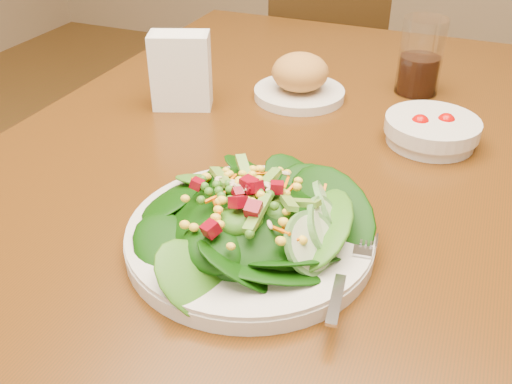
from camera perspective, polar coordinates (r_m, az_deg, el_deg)
dining_table at (r=1.00m, az=1.70°, el=-0.47°), size 0.90×1.40×0.75m
chair_far at (r=1.96m, az=6.34°, el=9.46°), size 0.48×0.48×0.80m
salad_plate at (r=0.70m, az=0.17°, el=-3.30°), size 0.31×0.31×0.09m
bread_plate at (r=1.11m, az=4.40°, el=11.07°), size 0.17×0.17×0.09m
tomato_bowl at (r=0.99m, az=17.14°, el=5.91°), size 0.15×0.15×0.05m
drinking_glass at (r=1.17m, az=16.08°, el=12.43°), size 0.08×0.08×0.15m
napkin_holder at (r=1.07m, az=-7.53°, el=12.11°), size 0.12×0.09×0.14m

